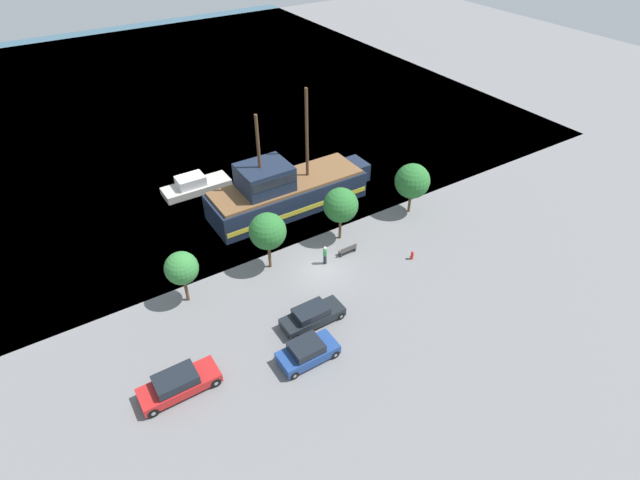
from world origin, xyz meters
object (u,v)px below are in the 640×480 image
parked_car_curb_front (307,352)px  parked_car_curb_rear (178,384)px  fire_hydrant (412,255)px  moored_boat_dockside (195,185)px  pirate_ship (285,191)px  bench_promenade_east (348,250)px  pedestrian_walking_near (325,255)px  parked_car_curb_mid (312,316)px

parked_car_curb_front → parked_car_curb_rear: (-7.97, 2.12, 0.00)m
parked_car_curb_rear → fire_hydrant: parked_car_curb_rear is taller
moored_boat_dockside → pirate_ship: bearing=-50.8°
bench_promenade_east → pedestrian_walking_near: bearing=-179.1°
moored_boat_dockside → parked_car_curb_front: moored_boat_dockside is taller
pedestrian_walking_near → parked_car_curb_mid: bearing=-130.8°
moored_boat_dockside → fire_hydrant: bearing=-60.7°
pirate_ship → pedestrian_walking_near: 9.06m
fire_hydrant → pirate_ship: bearing=112.1°
pirate_ship → moored_boat_dockside: pirate_ship is taller
moored_boat_dockside → pedestrian_walking_near: (4.73, -16.39, 0.26)m
pirate_ship → fire_hydrant: (4.98, -12.27, -1.42)m
parked_car_curb_rear → bench_promenade_east: 17.46m
pedestrian_walking_near → fire_hydrant: bearing=-27.9°
parked_car_curb_mid → parked_car_curb_rear: parked_car_curb_rear is taller
parked_car_curb_front → parked_car_curb_rear: parked_car_curb_front is taller
parked_car_curb_rear → moored_boat_dockside: bearing=66.4°
moored_boat_dockside → pedestrian_walking_near: pedestrian_walking_near is taller
pedestrian_walking_near → parked_car_curb_front: bearing=-129.6°
moored_boat_dockside → parked_car_curb_front: 24.05m
parked_car_curb_mid → parked_car_curb_front: bearing=-127.2°
moored_boat_dockside → parked_car_curb_mid: (0.40, -21.40, 0.08)m
bench_promenade_east → fire_hydrant: bearing=-39.9°
parked_car_curb_front → parked_car_curb_mid: (1.97, 2.60, -0.04)m
pedestrian_walking_near → moored_boat_dockside: bearing=106.1°
pedestrian_walking_near → pirate_ship: bearing=81.2°
parked_car_curb_front → fire_hydrant: size_ratio=5.20×
parked_car_curb_front → parked_car_curb_mid: 3.27m
pirate_ship → parked_car_curb_rear: pirate_ship is taller
moored_boat_dockside → pedestrian_walking_near: 17.06m
parked_car_curb_rear → pedestrian_walking_near: 15.29m
moored_boat_dockside → bench_promenade_east: size_ratio=4.27×
pirate_ship → bench_promenade_east: (0.91, -8.87, -1.40)m
moored_boat_dockside → bench_promenade_east: 17.79m
pedestrian_walking_near → parked_car_curb_rear: bearing=-158.9°
pirate_ship → fire_hydrant: 13.32m
bench_promenade_east → pedestrian_walking_near: size_ratio=0.90×
fire_hydrant → pedestrian_walking_near: size_ratio=0.44×
parked_car_curb_front → parked_car_curb_rear: size_ratio=0.81×
pirate_ship → parked_car_curb_front: (-7.68, -16.52, -1.09)m
parked_car_curb_rear → parked_car_curb_front: bearing=-14.9°
parked_car_curb_mid → fire_hydrant: (10.69, 1.64, -0.29)m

